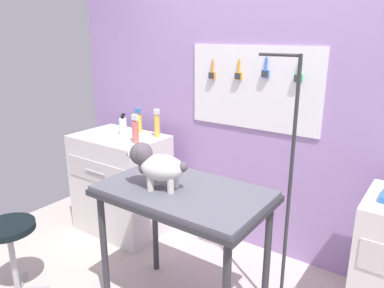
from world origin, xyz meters
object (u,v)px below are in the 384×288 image
Objects in this scene: grooming_arm at (287,207)px; dog at (156,165)px; grooming_table at (183,203)px; conditioner_bottle at (139,122)px; counter_left at (121,183)px; stool at (9,237)px.

grooming_arm is 4.48× the size of dog.
grooming_table is at bearing 32.47° from dog.
conditioner_bottle is at bearing 144.56° from grooming_table.
dog is at bearing -147.73° from grooming_arm.
conditioner_bottle reaches higher than counter_left.
grooming_table is 0.62× the size of grooming_arm.
stool is at bearing -153.49° from grooming_table.
dog reaches higher than counter_left.
counter_left reaches higher than grooming_table.
grooming_table is 2.76× the size of dog.
grooming_table is at bearing -26.46° from counter_left.
conditioner_bottle is at bearing 89.21° from stool.
grooming_arm is 7.46× the size of conditioner_bottle.
grooming_arm is 1.86m from stool.
conditioner_bottle is at bearing 137.78° from dog.
grooming_table is 0.29m from dog.
counter_left reaches higher than stool.
stool is 2.43× the size of conditioner_bottle.
conditioner_bottle is (0.07, 0.20, 0.55)m from counter_left.
grooming_table is 1.32m from conditioner_bottle.
grooming_table is 4.59× the size of conditioner_bottle.
grooming_arm is 1.84× the size of counter_left.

